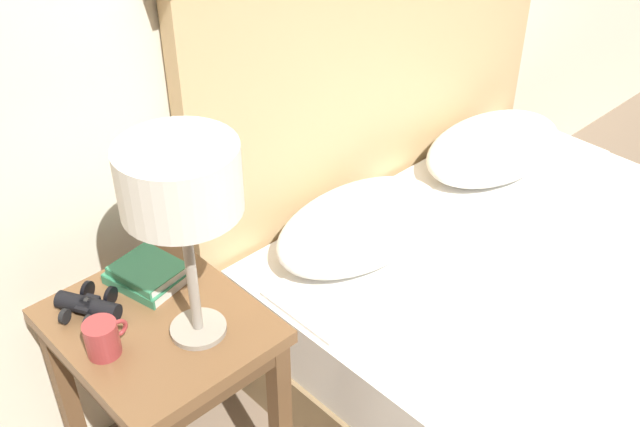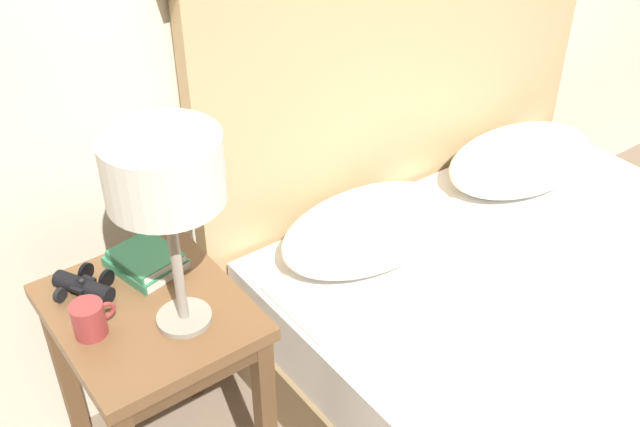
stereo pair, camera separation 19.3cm
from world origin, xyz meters
TOP-DOWN VIEW (x-y plane):
  - nightstand at (-0.71, 0.64)m, footprint 0.43×0.51m
  - bed at (0.36, 0.03)m, footprint 1.63×2.05m
  - table_lamp at (-0.66, 0.55)m, footprint 0.25×0.25m
  - book_on_nightstand at (-0.64, 0.78)m, footprint 0.18×0.21m
  - book_stacked_on_top at (-0.64, 0.77)m, footprint 0.16×0.18m
  - binoculars_pair at (-0.81, 0.78)m, footprint 0.16×0.16m
  - coffee_mug at (-0.85, 0.64)m, footprint 0.10×0.08m

SIDE VIEW (x-z plane):
  - bed at x=0.36m, z-range -0.39..0.93m
  - nightstand at x=-0.71m, z-range 0.21..0.82m
  - book_on_nightstand at x=-0.64m, z-range 0.62..0.64m
  - binoculars_pair at x=-0.81m, z-range 0.61..0.66m
  - book_stacked_on_top at x=-0.64m, z-range 0.64..0.67m
  - coffee_mug at x=-0.85m, z-range 0.62..0.70m
  - table_lamp at x=-0.66m, z-range 0.77..1.26m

